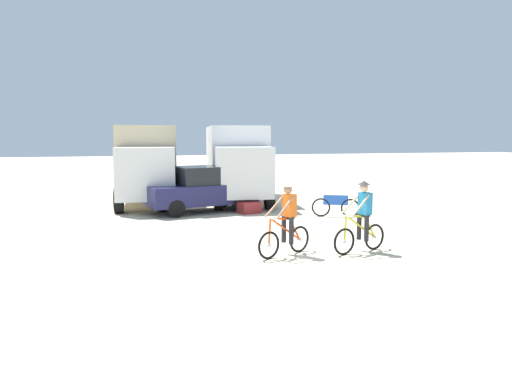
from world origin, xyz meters
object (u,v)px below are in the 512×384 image
Objects in this scene: sedan_parked at (202,189)px; bicycle_spare at (336,206)px; box_truck_tan_camper at (147,160)px; supply_crate at (249,207)px; box_truck_avon_van at (237,159)px; cyclist_cowboy_hat at (362,219)px; cyclist_orange_shirt at (286,222)px.

sedan_parked is 2.85× the size of bicycle_spare.
box_truck_tan_camper is 8.65m from bicycle_spare.
supply_crate is (-2.81, 1.74, -0.19)m from bicycle_spare.
box_truck_tan_camper is at bearing 121.10° from sedan_parked.
bicycle_spare reaches higher than supply_crate.
box_truck_tan_camper is 3.92m from box_truck_avon_van.
bicycle_spare is at bearing -31.81° from supply_crate.
box_truck_avon_van is 4.41× the size of bicycle_spare.
supply_crate is at bearing 100.04° from cyclist_cowboy_hat.
box_truck_avon_van reaches higher than sedan_parked.
cyclist_cowboy_hat is at bearing -65.98° from box_truck_tan_camper.
box_truck_avon_van is 6.00m from bicycle_spare.
box_truck_tan_camper is 3.81m from sedan_parked.
cyclist_cowboy_hat is 5.36m from bicycle_spare.
box_truck_tan_camper is at bearing 174.44° from box_truck_avon_van.
cyclist_orange_shirt is at bearing -82.75° from sedan_parked.
sedan_parked is 2.47× the size of cyclist_cowboy_hat.
sedan_parked is at bearing -58.90° from box_truck_tan_camper.
box_truck_tan_camper reaches higher than bicycle_spare.
cyclist_orange_shirt is 6.73m from supply_crate.
bicycle_spare is 3.31m from supply_crate.
box_truck_avon_van is at bearing 115.24° from bicycle_spare.
box_truck_tan_camper is 3.79× the size of cyclist_orange_shirt.
box_truck_avon_van reaches higher than cyclist_cowboy_hat.
supply_crate is (-1.21, 6.84, -0.63)m from cyclist_cowboy_hat.
sedan_parked is at bearing 150.95° from bicycle_spare.
sedan_parked is (-2.01, -2.77, -0.99)m from box_truck_avon_van.
sedan_parked is 1.95m from supply_crate.
supply_crate is (-0.33, -3.52, -1.66)m from box_truck_avon_van.
box_truck_avon_van reaches higher than bicycle_spare.
box_truck_avon_van is 10.29m from cyclist_orange_shirt.
cyclist_cowboy_hat is at bearing -69.18° from sedan_parked.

